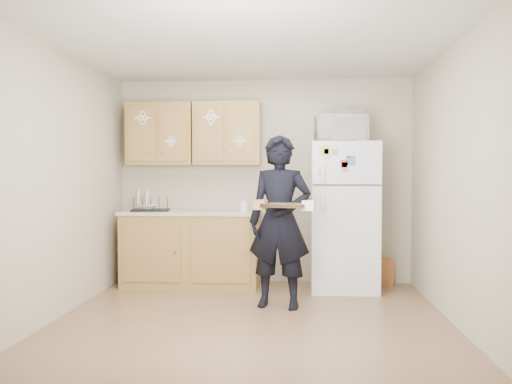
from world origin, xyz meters
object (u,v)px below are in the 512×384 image
baking_tray (284,206)px  microwave (341,129)px  person (280,221)px  refrigerator (344,216)px  dish_rack (151,204)px

baking_tray → microwave: 1.50m
person → baking_tray: 0.35m
refrigerator → baking_tray: size_ratio=4.25×
microwave → dish_rack: bearing=170.1°
baking_tray → person: bearing=110.3°
baking_tray → dish_rack: bearing=155.2°
person → baking_tray: bearing=-69.7°
refrigerator → person: (-0.71, -0.85, 0.01)m
microwave → dish_rack: microwave is taller
refrigerator → person: size_ratio=0.98×
baking_tray → microwave: bearing=70.7°
refrigerator → microwave: size_ratio=3.06×
baking_tray → dish_rack: 1.97m
person → microwave: bearing=60.1°
refrigerator → baking_tray: refrigerator is taller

